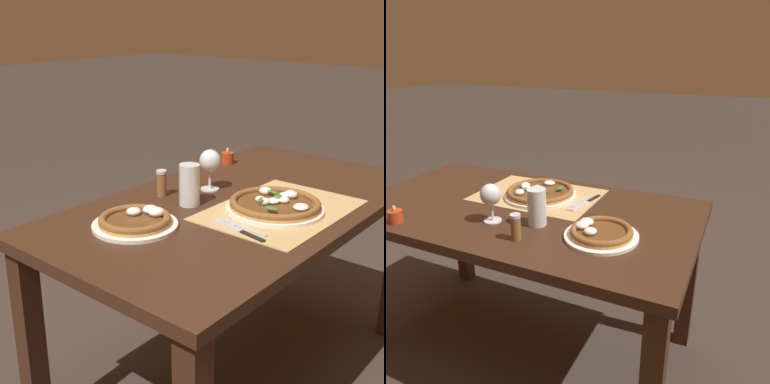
{
  "view_description": "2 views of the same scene",
  "coord_description": "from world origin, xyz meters",
  "views": [
    {
      "loc": [
        -1.47,
        -1.01,
        1.38
      ],
      "look_at": [
        -0.25,
        0.02,
        0.84
      ],
      "focal_mm": 50.0,
      "sensor_mm": 36.0,
      "label": 1
    },
    {
      "loc": [
        -0.84,
        1.24,
        1.37
      ],
      "look_at": [
        -0.23,
        -0.07,
        0.82
      ],
      "focal_mm": 35.0,
      "sensor_mm": 36.0,
      "label": 2
    }
  ],
  "objects": [
    {
      "name": "ground_plane",
      "position": [
        0.0,
        0.0,
        0.0
      ],
      "size": [
        24.0,
        24.0,
        0.0
      ],
      "primitive_type": "plane",
      "color": "#382D26"
    },
    {
      "name": "dining_table",
      "position": [
        0.0,
        0.0,
        0.64
      ],
      "size": [
        1.48,
        0.81,
        0.74
      ],
      "color": "#382114",
      "rests_on": "ground"
    },
    {
      "name": "paper_placemat",
      "position": [
        0.01,
        -0.15,
        0.74
      ],
      "size": [
        0.56,
        0.39,
        0.0
      ],
      "primitive_type": "cube",
      "color": "tan",
      "rests_on": "dining_table"
    },
    {
      "name": "pizza_near",
      "position": [
        -0.01,
        -0.14,
        0.76
      ],
      "size": [
        0.33,
        0.33,
        0.05
      ],
      "color": "white",
      "rests_on": "paper_placemat"
    },
    {
      "name": "pizza_far",
      "position": [
        -0.41,
        0.12,
        0.76
      ],
      "size": [
        0.27,
        0.27,
        0.05
      ],
      "color": "white",
      "rests_on": "dining_table"
    },
    {
      "name": "wine_glass",
      "position": [
        0.03,
        0.17,
        0.85
      ],
      "size": [
        0.08,
        0.08,
        0.16
      ],
      "color": "silver",
      "rests_on": "dining_table"
    },
    {
      "name": "pint_glass",
      "position": [
        -0.15,
        0.12,
        0.81
      ],
      "size": [
        0.07,
        0.07,
        0.15
      ],
      "color": "silver",
      "rests_on": "dining_table"
    },
    {
      "name": "fork",
      "position": [
        -0.21,
        -0.14,
        0.75
      ],
      "size": [
        0.04,
        0.2,
        0.0
      ],
      "color": "#B7B7BC",
      "rests_on": "paper_placemat"
    },
    {
      "name": "knife",
      "position": [
        -0.24,
        -0.15,
        0.75
      ],
      "size": [
        0.06,
        0.21,
        0.01
      ],
      "color": "black",
      "rests_on": "paper_placemat"
    },
    {
      "name": "votive_candle",
      "position": [
        0.36,
        0.33,
        0.76
      ],
      "size": [
        0.06,
        0.06,
        0.07
      ],
      "color": "#B23819",
      "rests_on": "dining_table"
    },
    {
      "name": "pepper_shaker",
      "position": [
        -0.14,
        0.26,
        0.79
      ],
      "size": [
        0.04,
        0.04,
        0.1
      ],
      "color": "brown",
      "rests_on": "dining_table"
    }
  ]
}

